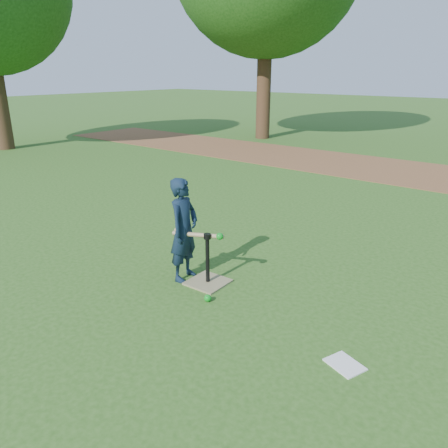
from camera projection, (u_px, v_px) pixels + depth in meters
The scene contains 7 objects.
ground at pixel (205, 284), 5.09m from camera, with size 80.00×80.00×0.00m, color #285116.
dirt_strip at pixel (409, 172), 10.58m from camera, with size 24.00×3.00×0.01m, color brown.
child at pixel (184, 230), 5.03m from camera, with size 0.45×0.29×1.22m, color #101F31.
wiffle_ball_ground at pixel (208, 298), 4.68m from camera, with size 0.08×0.08×0.08m, color #0D911C.
clipboard at pixel (345, 365), 3.68m from camera, with size 0.30×0.23×0.01m, color white.
batting_tee at pixel (208, 274), 5.06m from camera, with size 0.45×0.45×0.61m.
swing_action at pixel (200, 235), 4.95m from camera, with size 0.65×0.31×0.11m.
Camera 1 is at (3.05, -3.40, 2.35)m, focal length 35.00 mm.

